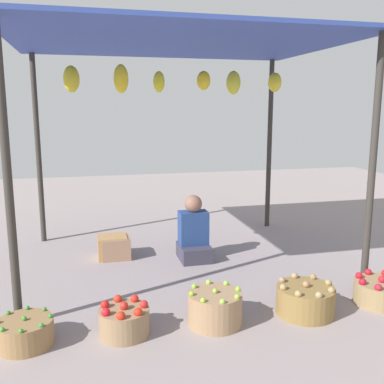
{
  "coord_description": "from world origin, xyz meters",
  "views": [
    {
      "loc": [
        -1.04,
        -4.87,
        1.79
      ],
      "look_at": [
        0.0,
        -0.62,
        0.95
      ],
      "focal_mm": 40.97,
      "sensor_mm": 36.0,
      "label": 1
    }
  ],
  "objects_px": {
    "basket_limes": "(215,308)",
    "wooden_crate_near_vendor": "(112,247)",
    "basket_green_chilies": "(25,332)",
    "basket_potatoes": "(305,300)",
    "wooden_crate_stacked_rear": "(116,248)",
    "vendor_person": "(194,235)",
    "basket_red_tomatoes": "(124,321)",
    "basket_red_apples": "(381,292)"
  },
  "relations": [
    {
      "from": "basket_limes",
      "to": "wooden_crate_near_vendor",
      "type": "bearing_deg",
      "value": 111.05
    },
    {
      "from": "basket_green_chilies",
      "to": "wooden_crate_near_vendor",
      "type": "distance_m",
      "value": 2.03
    },
    {
      "from": "basket_potatoes",
      "to": "wooden_crate_stacked_rear",
      "type": "bearing_deg",
      "value": 129.02
    },
    {
      "from": "wooden_crate_near_vendor",
      "to": "wooden_crate_stacked_rear",
      "type": "distance_m",
      "value": 0.05
    },
    {
      "from": "vendor_person",
      "to": "basket_limes",
      "type": "bearing_deg",
      "value": -97.7
    },
    {
      "from": "basket_green_chilies",
      "to": "wooden_crate_near_vendor",
      "type": "height_order",
      "value": "wooden_crate_near_vendor"
    },
    {
      "from": "basket_potatoes",
      "to": "wooden_crate_near_vendor",
      "type": "xyz_separation_m",
      "value": [
        -1.56,
        1.91,
        0.01
      ]
    },
    {
      "from": "basket_green_chilies",
      "to": "vendor_person",
      "type": "bearing_deg",
      "value": 42.83
    },
    {
      "from": "basket_green_chilies",
      "to": "wooden_crate_stacked_rear",
      "type": "distance_m",
      "value": 2.02
    },
    {
      "from": "basket_red_tomatoes",
      "to": "wooden_crate_stacked_rear",
      "type": "relative_size",
      "value": 1.21
    },
    {
      "from": "vendor_person",
      "to": "basket_green_chilies",
      "type": "xyz_separation_m",
      "value": [
        -1.73,
        -1.6,
        -0.2
      ]
    },
    {
      "from": "basket_green_chilies",
      "to": "basket_red_apples",
      "type": "bearing_deg",
      "value": -0.13
    },
    {
      "from": "vendor_person",
      "to": "basket_red_tomatoes",
      "type": "relative_size",
      "value": 1.93
    },
    {
      "from": "wooden_crate_near_vendor",
      "to": "basket_red_apples",
      "type": "bearing_deg",
      "value": -38.82
    },
    {
      "from": "vendor_person",
      "to": "basket_red_apples",
      "type": "relative_size",
      "value": 1.61
    },
    {
      "from": "basket_green_chilies",
      "to": "wooden_crate_near_vendor",
      "type": "bearing_deg",
      "value": 67.53
    },
    {
      "from": "basket_red_tomatoes",
      "to": "basket_red_apples",
      "type": "xyz_separation_m",
      "value": [
        2.37,
        0.01,
        -0.01
      ]
    },
    {
      "from": "basket_potatoes",
      "to": "wooden_crate_near_vendor",
      "type": "distance_m",
      "value": 2.46
    },
    {
      "from": "wooden_crate_stacked_rear",
      "to": "basket_potatoes",
      "type": "bearing_deg",
      "value": -50.98
    },
    {
      "from": "basket_green_chilies",
      "to": "basket_potatoes",
      "type": "height_order",
      "value": "basket_potatoes"
    },
    {
      "from": "vendor_person",
      "to": "wooden_crate_near_vendor",
      "type": "relative_size",
      "value": 2.25
    },
    {
      "from": "basket_red_tomatoes",
      "to": "wooden_crate_near_vendor",
      "type": "xyz_separation_m",
      "value": [
        0.03,
        1.9,
        0.02
      ]
    },
    {
      "from": "basket_potatoes",
      "to": "wooden_crate_near_vendor",
      "type": "bearing_deg",
      "value": 129.26
    },
    {
      "from": "vendor_person",
      "to": "basket_red_apples",
      "type": "bearing_deg",
      "value": -49.06
    },
    {
      "from": "vendor_person",
      "to": "wooden_crate_stacked_rear",
      "type": "bearing_deg",
      "value": 164.88
    },
    {
      "from": "vendor_person",
      "to": "basket_limes",
      "type": "relative_size",
      "value": 1.71
    },
    {
      "from": "wooden_crate_near_vendor",
      "to": "basket_green_chilies",
      "type": "bearing_deg",
      "value": -112.47
    },
    {
      "from": "basket_red_tomatoes",
      "to": "wooden_crate_near_vendor",
      "type": "height_order",
      "value": "basket_red_tomatoes"
    },
    {
      "from": "wooden_crate_near_vendor",
      "to": "basket_red_tomatoes",
      "type": "bearing_deg",
      "value": -90.81
    },
    {
      "from": "basket_green_chilies",
      "to": "basket_red_apples",
      "type": "distance_m",
      "value": 3.12
    },
    {
      "from": "basket_green_chilies",
      "to": "basket_red_apples",
      "type": "xyz_separation_m",
      "value": [
        3.12,
        -0.01,
        0.01
      ]
    },
    {
      "from": "vendor_person",
      "to": "basket_potatoes",
      "type": "bearing_deg",
      "value": -69.47
    },
    {
      "from": "vendor_person",
      "to": "wooden_crate_stacked_rear",
      "type": "relative_size",
      "value": 2.34
    },
    {
      "from": "wooden_crate_stacked_rear",
      "to": "basket_green_chilies",
      "type": "bearing_deg",
      "value": -113.87
    },
    {
      "from": "basket_green_chilies",
      "to": "basket_red_tomatoes",
      "type": "relative_size",
      "value": 1.05
    },
    {
      "from": "vendor_person",
      "to": "wooden_crate_stacked_rear",
      "type": "distance_m",
      "value": 0.96
    },
    {
      "from": "basket_green_chilies",
      "to": "wooden_crate_stacked_rear",
      "type": "bearing_deg",
      "value": 66.13
    },
    {
      "from": "basket_limes",
      "to": "wooden_crate_near_vendor",
      "type": "height_order",
      "value": "basket_limes"
    },
    {
      "from": "vendor_person",
      "to": "basket_red_tomatoes",
      "type": "distance_m",
      "value": 1.9
    },
    {
      "from": "wooden_crate_stacked_rear",
      "to": "basket_red_tomatoes",
      "type": "bearing_deg",
      "value": -92.05
    },
    {
      "from": "basket_limes",
      "to": "basket_potatoes",
      "type": "distance_m",
      "value": 0.83
    },
    {
      "from": "basket_red_tomatoes",
      "to": "basket_potatoes",
      "type": "height_order",
      "value": "basket_potatoes"
    }
  ]
}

